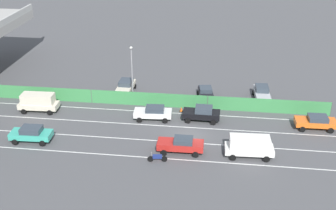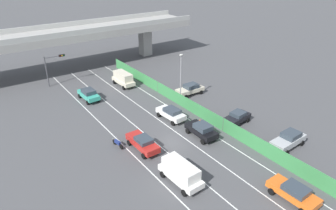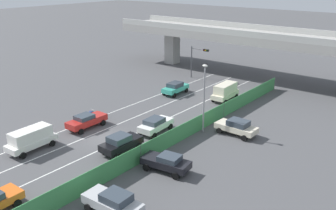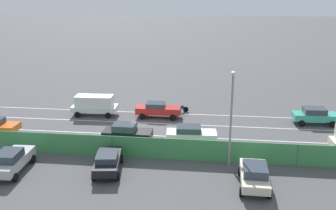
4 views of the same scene
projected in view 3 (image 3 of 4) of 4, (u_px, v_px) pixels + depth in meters
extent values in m
plane|color=#4C4C4F|center=(104.00, 139.00, 38.47)|extent=(300.00, 300.00, 0.00)
cube|color=silver|center=(111.00, 113.00, 45.64)|extent=(0.14, 47.49, 0.01)
cube|color=silver|center=(131.00, 119.00, 43.68)|extent=(0.14, 47.49, 0.01)
cube|color=silver|center=(152.00, 126.00, 41.73)|extent=(0.14, 47.49, 0.01)
cube|color=silver|center=(176.00, 133.00, 39.77)|extent=(0.14, 47.49, 0.01)
cube|color=#A09E99|center=(249.00, 37.00, 59.51)|extent=(48.70, 8.13, 1.29)
cube|color=#B2B2AD|center=(238.00, 33.00, 56.27)|extent=(48.70, 0.30, 0.90)
cube|color=#B2B2AD|center=(260.00, 27.00, 62.02)|extent=(48.70, 0.30, 0.90)
cube|color=#A09E99|center=(172.00, 48.00, 69.86)|extent=(2.10, 2.10, 5.86)
cube|color=#3D8E4C|center=(188.00, 129.00, 38.56)|extent=(0.06, 43.49, 1.78)
cylinder|color=#4C514C|center=(141.00, 154.00, 33.21)|extent=(0.10, 0.10, 1.78)
cylinder|color=#4C514C|center=(224.00, 110.00, 43.90)|extent=(0.10, 0.10, 1.78)
cylinder|color=#4C514C|center=(274.00, 83.00, 54.59)|extent=(0.10, 0.10, 1.78)
cylinder|color=black|center=(3.00, 195.00, 28.10)|extent=(0.24, 0.65, 0.64)
cylinder|color=black|center=(17.00, 204.00, 27.05)|extent=(0.24, 0.65, 0.64)
cube|color=red|center=(87.00, 121.00, 40.87)|extent=(1.78, 4.69, 0.68)
cube|color=#333D47|center=(84.00, 117.00, 40.46)|extent=(1.53, 1.91, 0.45)
cylinder|color=black|center=(93.00, 119.00, 42.71)|extent=(0.23, 0.64, 0.64)
cylinder|color=black|center=(103.00, 123.00, 41.72)|extent=(0.23, 0.64, 0.64)
cylinder|color=black|center=(71.00, 128.00, 40.34)|extent=(0.23, 0.64, 0.64)
cylinder|color=black|center=(81.00, 132.00, 39.36)|extent=(0.23, 0.64, 0.64)
cube|color=teal|center=(175.00, 88.00, 52.48)|extent=(1.95, 4.39, 0.63)
cube|color=#333D47|center=(175.00, 85.00, 52.20)|extent=(1.65, 2.18, 0.56)
cylinder|color=black|center=(176.00, 88.00, 54.25)|extent=(0.24, 0.65, 0.64)
cylinder|color=black|center=(186.00, 90.00, 53.25)|extent=(0.24, 0.65, 0.64)
cylinder|color=black|center=(164.00, 93.00, 52.02)|extent=(0.24, 0.65, 0.64)
cylinder|color=black|center=(175.00, 95.00, 51.02)|extent=(0.24, 0.65, 0.64)
cube|color=black|center=(121.00, 144.00, 35.44)|extent=(1.95, 4.30, 0.66)
cube|color=#333D47|center=(119.00, 139.00, 35.04)|extent=(1.67, 1.98, 0.59)
cylinder|color=black|center=(126.00, 141.00, 37.21)|extent=(0.23, 0.64, 0.64)
cylinder|color=black|center=(139.00, 146.00, 36.10)|extent=(0.23, 0.64, 0.64)
cylinder|color=black|center=(104.00, 151.00, 35.12)|extent=(0.23, 0.64, 0.64)
cylinder|color=black|center=(117.00, 157.00, 34.00)|extent=(0.23, 0.64, 0.64)
cube|color=beige|center=(225.00, 94.00, 49.91)|extent=(1.99, 4.74, 0.62)
cube|color=beige|center=(225.00, 88.00, 49.61)|extent=(1.74, 3.89, 1.16)
cylinder|color=black|center=(225.00, 94.00, 51.78)|extent=(0.24, 0.65, 0.64)
cylinder|color=black|center=(236.00, 96.00, 50.77)|extent=(0.24, 0.65, 0.64)
cylinder|color=black|center=(213.00, 100.00, 49.37)|extent=(0.24, 0.65, 0.64)
cylinder|color=black|center=(225.00, 102.00, 48.35)|extent=(0.24, 0.65, 0.64)
cube|color=silver|center=(32.00, 142.00, 35.78)|extent=(2.05, 4.87, 0.59)
cube|color=silver|center=(31.00, 134.00, 35.50)|extent=(1.79, 4.00, 1.10)
cylinder|color=black|center=(41.00, 139.00, 37.69)|extent=(0.25, 0.65, 0.64)
cylinder|color=black|center=(52.00, 143.00, 36.66)|extent=(0.25, 0.65, 0.64)
cylinder|color=black|center=(11.00, 150.00, 35.21)|extent=(0.25, 0.65, 0.64)
cylinder|color=black|center=(23.00, 156.00, 34.18)|extent=(0.25, 0.65, 0.64)
cube|color=silver|center=(156.00, 125.00, 39.83)|extent=(2.05, 4.46, 0.63)
cube|color=#333D47|center=(154.00, 121.00, 39.44)|extent=(1.68, 2.21, 0.50)
cylinder|color=black|center=(157.00, 123.00, 41.61)|extent=(0.26, 0.65, 0.64)
cylinder|color=black|center=(170.00, 127.00, 40.67)|extent=(0.26, 0.65, 0.64)
cylinder|color=black|center=(141.00, 132.00, 39.31)|extent=(0.26, 0.65, 0.64)
cylinder|color=black|center=(154.00, 136.00, 38.37)|extent=(0.26, 0.65, 0.64)
cylinder|color=black|center=(93.00, 114.00, 44.30)|extent=(0.18, 0.61, 0.60)
cylinder|color=black|center=(85.00, 118.00, 43.21)|extent=(0.18, 0.61, 0.60)
cube|color=navy|center=(89.00, 114.00, 43.67)|extent=(0.40, 0.95, 0.36)
cylinder|color=#B2B2B2|center=(92.00, 110.00, 44.01)|extent=(0.60, 0.11, 0.03)
cube|color=#B2B5B7|center=(112.00, 203.00, 26.23)|extent=(4.63, 1.99, 0.68)
cube|color=#333D47|center=(116.00, 197.00, 25.79)|extent=(2.04, 1.66, 0.60)
cylinder|color=black|center=(88.00, 208.00, 26.57)|extent=(0.65, 0.25, 0.64)
cylinder|color=black|center=(106.00, 196.00, 27.93)|extent=(0.65, 0.25, 0.64)
cube|color=black|center=(166.00, 163.00, 31.95)|extent=(4.46, 2.32, 0.62)
cube|color=#333D47|center=(170.00, 158.00, 31.59)|extent=(1.97, 1.76, 0.46)
cylinder|color=black|center=(146.00, 167.00, 32.09)|extent=(0.67, 0.31, 0.64)
cylinder|color=black|center=(157.00, 159.00, 33.50)|extent=(0.67, 0.31, 0.64)
cylinder|color=black|center=(176.00, 176.00, 30.72)|extent=(0.67, 0.31, 0.64)
cylinder|color=black|center=(185.00, 167.00, 32.13)|extent=(0.67, 0.31, 0.64)
cube|color=beige|center=(236.00, 128.00, 39.20)|extent=(4.41, 1.93, 0.59)
cube|color=#333D47|center=(238.00, 123.00, 38.87)|extent=(2.12, 1.66, 0.59)
cylinder|color=black|center=(219.00, 131.00, 39.58)|extent=(0.64, 0.23, 0.64)
cylinder|color=black|center=(228.00, 126.00, 40.92)|extent=(0.64, 0.23, 0.64)
cylinder|color=black|center=(244.00, 138.00, 37.79)|extent=(0.64, 0.23, 0.64)
cylinder|color=black|center=(253.00, 133.00, 39.12)|extent=(0.64, 0.23, 0.64)
cylinder|color=#47474C|center=(191.00, 62.00, 60.28)|extent=(0.18, 0.18, 5.13)
cylinder|color=#47474C|center=(200.00, 49.00, 58.59)|extent=(3.08, 0.22, 0.12)
cube|color=black|center=(206.00, 50.00, 57.84)|extent=(0.97, 0.31, 0.32)
sphere|color=#390706|center=(204.00, 50.00, 57.91)|extent=(0.20, 0.20, 0.20)
sphere|color=#EFA319|center=(205.00, 50.00, 57.72)|extent=(0.20, 0.20, 0.20)
sphere|color=black|center=(207.00, 51.00, 57.54)|extent=(0.20, 0.20, 0.20)
cylinder|color=gray|center=(204.00, 101.00, 38.90)|extent=(0.16, 0.16, 7.10)
ellipsoid|color=silver|center=(205.00, 66.00, 37.65)|extent=(0.60, 0.36, 0.28)
cone|color=orange|center=(154.00, 145.00, 36.30)|extent=(0.36, 0.36, 0.65)
cube|color=black|center=(154.00, 148.00, 36.41)|extent=(0.47, 0.47, 0.03)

